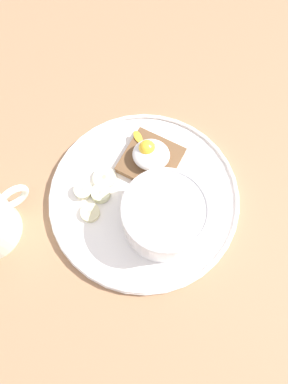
{
  "coord_description": "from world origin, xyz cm",
  "views": [
    {
      "loc": [
        3.63,
        -19.64,
        56.51
      ],
      "look_at": [
        0.0,
        0.0,
        5.0
      ],
      "focal_mm": 35.0,
      "sensor_mm": 36.0,
      "label": 1
    }
  ],
  "objects_px": {
    "oatmeal_bowl": "(164,216)",
    "toast_slice": "(149,160)",
    "banana_slice_front": "(101,193)",
    "banana_slice_back": "(83,191)",
    "poached_egg": "(148,153)",
    "banana_slice_right": "(104,178)",
    "banana_slice_left": "(90,213)"
  },
  "relations": [
    {
      "from": "poached_egg",
      "to": "toast_slice",
      "type": "bearing_deg",
      "value": -54.45
    },
    {
      "from": "toast_slice",
      "to": "banana_slice_left",
      "type": "relative_size",
      "value": 2.58
    },
    {
      "from": "banana_slice_back",
      "to": "banana_slice_right",
      "type": "height_order",
      "value": "banana_slice_back"
    },
    {
      "from": "toast_slice",
      "to": "banana_slice_left",
      "type": "bearing_deg",
      "value": -125.02
    },
    {
      "from": "poached_egg",
      "to": "banana_slice_right",
      "type": "distance_m",
      "value": 0.08
    },
    {
      "from": "poached_egg",
      "to": "banana_slice_right",
      "type": "relative_size",
      "value": 1.43
    },
    {
      "from": "banana_slice_right",
      "to": "oatmeal_bowl",
      "type": "bearing_deg",
      "value": -27.85
    },
    {
      "from": "banana_slice_left",
      "to": "banana_slice_right",
      "type": "relative_size",
      "value": 0.8
    },
    {
      "from": "banana_slice_back",
      "to": "banana_slice_left",
      "type": "bearing_deg",
      "value": -59.65
    },
    {
      "from": "oatmeal_bowl",
      "to": "banana_slice_front",
      "type": "relative_size",
      "value": 3.86
    },
    {
      "from": "banana_slice_front",
      "to": "banana_slice_back",
      "type": "distance_m",
      "value": 0.03
    },
    {
      "from": "toast_slice",
      "to": "banana_slice_back",
      "type": "distance_m",
      "value": 0.11
    },
    {
      "from": "oatmeal_bowl",
      "to": "banana_slice_left",
      "type": "xyz_separation_m",
      "value": [
        -0.11,
        -0.01,
        -0.03
      ]
    },
    {
      "from": "toast_slice",
      "to": "poached_egg",
      "type": "xyz_separation_m",
      "value": [
        -0.0,
        0.0,
        0.02
      ]
    },
    {
      "from": "poached_egg",
      "to": "banana_slice_front",
      "type": "xyz_separation_m",
      "value": [
        -0.06,
        -0.07,
        -0.02
      ]
    },
    {
      "from": "oatmeal_bowl",
      "to": "toast_slice",
      "type": "xyz_separation_m",
      "value": [
        -0.04,
        0.1,
        -0.03
      ]
    },
    {
      "from": "banana_slice_right",
      "to": "banana_slice_back",
      "type": "bearing_deg",
      "value": -135.27
    },
    {
      "from": "banana_slice_back",
      "to": "toast_slice",
      "type": "bearing_deg",
      "value": 37.89
    },
    {
      "from": "poached_egg",
      "to": "banana_slice_front",
      "type": "relative_size",
      "value": 2.32
    },
    {
      "from": "oatmeal_bowl",
      "to": "banana_slice_front",
      "type": "height_order",
      "value": "oatmeal_bowl"
    },
    {
      "from": "banana_slice_left",
      "to": "banana_slice_back",
      "type": "distance_m",
      "value": 0.04
    },
    {
      "from": "banana_slice_left",
      "to": "banana_slice_right",
      "type": "bearing_deg",
      "value": 81.39
    },
    {
      "from": "banana_slice_right",
      "to": "toast_slice",
      "type": "bearing_deg",
      "value": 34.38
    },
    {
      "from": "oatmeal_bowl",
      "to": "toast_slice",
      "type": "height_order",
      "value": "oatmeal_bowl"
    },
    {
      "from": "poached_egg",
      "to": "oatmeal_bowl",
      "type": "bearing_deg",
      "value": -67.56
    },
    {
      "from": "banana_slice_left",
      "to": "banana_slice_back",
      "type": "relative_size",
      "value": 1.11
    },
    {
      "from": "toast_slice",
      "to": "banana_slice_right",
      "type": "relative_size",
      "value": 2.07
    },
    {
      "from": "banana_slice_front",
      "to": "banana_slice_right",
      "type": "xyz_separation_m",
      "value": [
        -0.0,
        0.03,
        -0.0
      ]
    },
    {
      "from": "banana_slice_right",
      "to": "banana_slice_front",
      "type": "bearing_deg",
      "value": -89.91
    },
    {
      "from": "toast_slice",
      "to": "poached_egg",
      "type": "relative_size",
      "value": 1.45
    },
    {
      "from": "oatmeal_bowl",
      "to": "banana_slice_back",
      "type": "height_order",
      "value": "oatmeal_bowl"
    },
    {
      "from": "banana_slice_front",
      "to": "toast_slice",
      "type": "bearing_deg",
      "value": 48.0
    }
  ]
}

